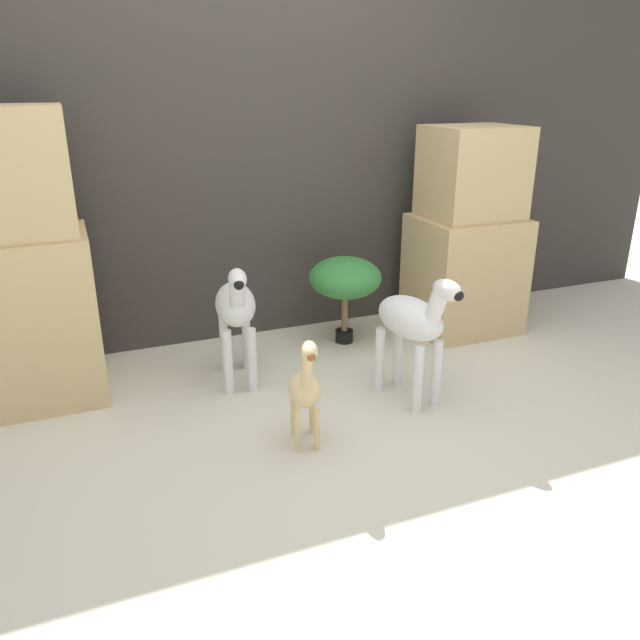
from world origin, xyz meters
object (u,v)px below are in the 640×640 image
Objects in this scene: zebra_right at (413,322)px; zebra_left at (236,308)px; potted_palm_front at (345,279)px; giraffe_figurine at (305,387)px.

zebra_right is 1.00× the size of zebra_left.
zebra_left is at bearing -158.70° from potted_palm_front.
zebra_right is 0.82m from potted_palm_front.
giraffe_figurine reaches higher than potted_palm_front.
zebra_right is 1.24× the size of giraffe_figurine.
giraffe_figurine is at bearing -162.23° from zebra_right.
giraffe_figurine is 1.23m from potted_palm_front.
zebra_left is at bearing 145.43° from zebra_right.
zebra_right is 1.29× the size of potted_palm_front.
giraffe_figurine is at bearing -81.37° from zebra_left.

